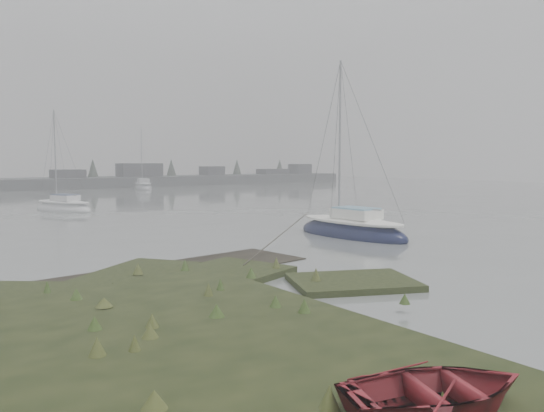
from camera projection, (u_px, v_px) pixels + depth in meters
The scene contains 6 objects.
ground at pixel (52, 210), 39.45m from camera, with size 160.00×160.00×0.00m, color slate.
far_shoreline at pixel (180, 179), 80.85m from camera, with size 60.00×8.00×4.15m.
sailboat_main at pixel (352, 231), 25.48m from camera, with size 2.44×6.55×9.10m.
sailboat_white at pixel (63, 208), 38.52m from camera, with size 3.78×5.88×7.90m.
sailboat_far_b at pixel (143, 187), 68.87m from camera, with size 3.55×6.52×8.75m.
dinghy at pixel (437, 389), 7.24m from camera, with size 1.94×2.71×0.56m, color maroon.
Camera 1 is at (-10.53, -11.23, 3.62)m, focal length 35.00 mm.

